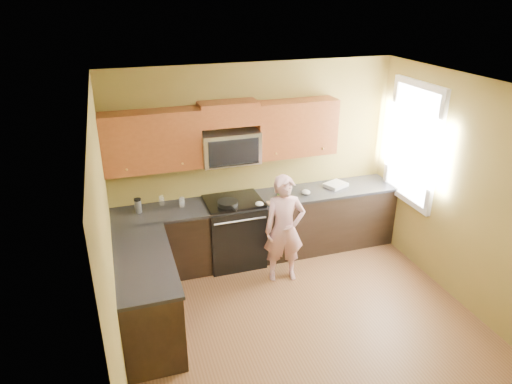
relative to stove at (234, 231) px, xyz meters
name	(u,v)px	position (x,y,z in m)	size (l,w,h in m)	color
floor	(308,330)	(0.40, -1.68, -0.47)	(4.00, 4.00, 0.00)	brown
ceiling	(321,93)	(0.40, -1.68, 2.23)	(4.00, 4.00, 0.00)	white
wall_back	(254,161)	(0.40, 0.32, 0.88)	(4.00, 4.00, 0.00)	brown
wall_front	(443,364)	(0.40, -3.67, 0.88)	(4.00, 4.00, 0.00)	brown
wall_left	(110,257)	(-1.60, -1.68, 0.88)	(4.00, 4.00, 0.00)	brown
wall_right	(474,200)	(2.40, -1.68, 0.88)	(4.00, 4.00, 0.00)	brown
cabinet_back_run	(261,228)	(0.40, 0.02, -0.03)	(4.00, 0.60, 0.88)	black
cabinet_left_run	(147,296)	(-1.30, -1.08, -0.03)	(0.60, 1.60, 0.88)	black
countertop_back	(261,199)	(0.40, 0.01, 0.43)	(4.00, 0.62, 0.04)	black
countertop_left	(144,260)	(-1.29, -1.08, 0.43)	(0.62, 1.60, 0.04)	black
stove	(234,231)	(0.00, 0.00, 0.00)	(0.76, 0.65, 0.95)	black
microwave	(230,162)	(0.00, 0.12, 0.97)	(0.76, 0.40, 0.42)	silver
upper_cab_left	(154,169)	(-0.99, 0.16, 0.97)	(1.22, 0.33, 0.75)	brown
upper_cab_right	(295,154)	(0.94, 0.16, 0.97)	(1.12, 0.33, 0.75)	brown
upper_cab_over_mw	(228,113)	(0.00, 0.16, 1.62)	(0.76, 0.33, 0.30)	brown
window	(413,144)	(2.38, -0.48, 1.17)	(0.06, 1.06, 1.66)	white
woman	(284,229)	(0.51, -0.60, 0.25)	(0.53, 0.35, 1.45)	#D56A77
frying_pan	(228,205)	(-0.11, -0.13, 0.47)	(0.27, 0.47, 0.06)	black
butter_tub	(282,197)	(0.68, -0.05, 0.45)	(0.13, 0.13, 0.10)	yellow
toast_slice	(271,203)	(0.47, -0.20, 0.45)	(0.11, 0.11, 0.01)	#B27F47
napkin_a	(259,204)	(0.30, -0.23, 0.48)	(0.11, 0.12, 0.06)	silver
napkin_b	(306,192)	(1.03, -0.07, 0.48)	(0.12, 0.13, 0.07)	silver
dish_towel	(336,185)	(1.56, 0.06, 0.47)	(0.30, 0.24, 0.05)	silver
travel_mug	(139,212)	(-1.24, 0.08, 0.45)	(0.09, 0.09, 0.19)	silver
glass_a	(162,201)	(-0.93, 0.22, 0.51)	(0.07, 0.07, 0.12)	silver
glass_b	(182,203)	(-0.69, 0.07, 0.51)	(0.07, 0.07, 0.12)	silver
glass_c	(182,202)	(-0.67, 0.10, 0.51)	(0.07, 0.07, 0.12)	silver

